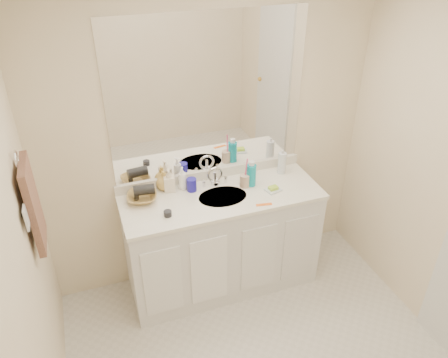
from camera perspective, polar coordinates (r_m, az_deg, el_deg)
name	(u,v)px	position (r m, az deg, el deg)	size (l,w,h in m)	color
ceiling	(310,4)	(1.83, 11.16, 21.55)	(2.60, 2.60, 0.02)	white
wall_back	(210,141)	(3.35, -1.88, 4.92)	(2.60, 0.02, 2.40)	beige
wall_left	(21,311)	(2.20, -24.97, -15.32)	(0.02, 2.60, 2.40)	beige
vanity_cabinet	(222,242)	(3.56, -0.27, -8.21)	(1.50, 0.55, 0.85)	silver
countertop	(222,197)	(3.30, -0.29, -2.32)	(1.52, 0.57, 0.03)	white
backsplash	(211,174)	(3.48, -1.73, 0.69)	(1.52, 0.03, 0.08)	white
sink_basin	(223,198)	(3.28, -0.18, -2.46)	(0.37, 0.37, 0.02)	beige
faucet	(215,178)	(3.39, -1.20, 0.09)	(0.02, 0.02, 0.11)	silver
mirror	(209,97)	(3.20, -1.96, 10.65)	(1.48, 0.01, 1.20)	white
blue_mug	(192,185)	(3.32, -4.24, -0.75)	(0.07, 0.07, 0.10)	#1E17A2
tan_cup	(245,181)	(3.37, 2.70, -0.23)	(0.07, 0.07, 0.10)	tan
toothbrush	(246,169)	(3.32, 2.90, 1.26)	(0.01, 0.01, 0.20)	#E83D79
mouthwash_bottle	(251,175)	(3.37, 3.58, 0.50)	(0.07, 0.07, 0.18)	#0E98AA
clear_pump_bottle	(282,163)	(3.56, 7.56, 2.10)	(0.07, 0.07, 0.18)	white
soap_dish	(273,190)	(3.35, 6.43, -1.43)	(0.11, 0.09, 0.01)	silver
green_soap	(273,188)	(3.35, 6.45, -1.17)	(0.07, 0.05, 0.02)	#ABD935
orange_comb	(264,204)	(3.19, 5.25, -3.34)	(0.12, 0.02, 0.00)	orange
dark_jar	(168,213)	(3.08, -7.36, -4.49)	(0.06, 0.06, 0.04)	black
soap_bottle_white	(183,178)	(3.33, -5.44, 0.11)	(0.07, 0.07, 0.18)	white
soap_bottle_cream	(169,180)	(3.32, -7.17, -0.12)	(0.08, 0.09, 0.18)	#F8E9CA
soap_bottle_yellow	(164,180)	(3.35, -7.85, -0.17)	(0.12, 0.12, 0.15)	#E0B757
wicker_basket	(142,197)	(3.27, -10.65, -2.38)	(0.22, 0.22, 0.05)	#A58042
hair_dryer	(144,190)	(3.24, -10.41, -1.39)	(0.08, 0.08, 0.15)	black
towel_ring	(17,160)	(2.63, -25.46, 2.27)	(0.11, 0.11, 0.01)	silver
hand_towel	(33,205)	(2.77, -23.66, -3.07)	(0.04, 0.32, 0.55)	brown
switch_plate	(26,218)	(2.58, -24.43, -4.63)	(0.01, 0.09, 0.13)	silver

